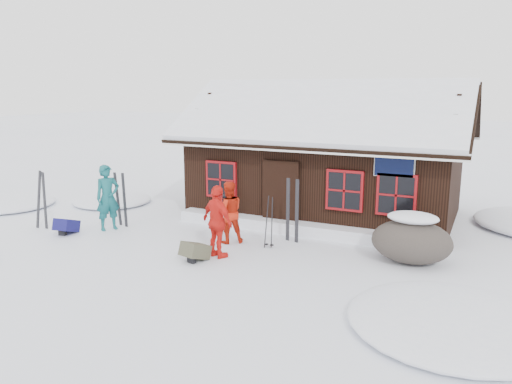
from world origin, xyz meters
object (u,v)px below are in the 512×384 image
(backpack_blue, at_px, (67,228))
(skier_orange_right, at_px, (218,222))
(skier_crouched, at_px, (227,210))
(boulder, at_px, (412,240))
(skier_orange_left, at_px, (228,212))
(ski_poles, at_px, (269,223))
(ski_pair_left, at_px, (42,201))
(skier_teal, at_px, (108,198))
(backpack_olive, at_px, (195,254))

(backpack_blue, bearing_deg, skier_orange_right, -7.61)
(skier_crouched, relative_size, boulder, 0.53)
(skier_orange_left, bearing_deg, skier_crouched, -99.49)
(ski_poles, height_order, backpack_blue, ski_poles)
(skier_orange_right, height_order, ski_pair_left, skier_orange_right)
(ski_pair_left, distance_m, ski_poles, 6.92)
(skier_teal, distance_m, skier_crouched, 3.51)
(skier_orange_left, distance_m, backpack_blue, 4.81)
(backpack_olive, bearing_deg, skier_orange_right, 64.88)
(skier_teal, relative_size, skier_orange_right, 1.07)
(skier_crouched, distance_m, boulder, 5.65)
(ski_pair_left, relative_size, backpack_blue, 2.87)
(skier_crouched, relative_size, ski_pair_left, 0.56)
(skier_orange_right, height_order, backpack_blue, skier_orange_right)
(skier_orange_right, distance_m, boulder, 4.69)
(boulder, relative_size, backpack_blue, 3.03)
(skier_orange_left, xyz_separation_m, skier_crouched, (-0.85, 1.45, -0.34))
(ski_poles, relative_size, backpack_olive, 2.24)
(skier_teal, xyz_separation_m, skier_orange_left, (3.80, 0.41, -0.12))
(skier_orange_right, bearing_deg, skier_orange_left, -50.67)
(ski_pair_left, bearing_deg, skier_crouched, 37.25)
(skier_teal, relative_size, skier_orange_left, 1.15)
(skier_teal, relative_size, backpack_olive, 3.04)
(skier_teal, bearing_deg, backpack_olive, -79.21)
(skier_orange_left, height_order, ski_pair_left, ski_pair_left)
(skier_orange_right, height_order, skier_crouched, skier_orange_right)
(skier_crouched, distance_m, ski_pair_left, 5.46)
(skier_orange_left, bearing_deg, skier_orange_right, 66.37)
(backpack_olive, bearing_deg, skier_crouched, 117.91)
(skier_teal, bearing_deg, ski_poles, -55.73)
(boulder, distance_m, ski_poles, 3.56)
(skier_crouched, xyz_separation_m, ski_poles, (2.03, -1.38, 0.17))
(boulder, bearing_deg, ski_poles, -173.02)
(boulder, distance_m, backpack_olive, 5.21)
(skier_orange_left, height_order, backpack_olive, skier_orange_left)
(skier_crouched, height_order, boulder, boulder)
(skier_teal, xyz_separation_m, ski_poles, (4.97, 0.48, -0.30))
(skier_teal, bearing_deg, skier_crouched, -28.96)
(skier_orange_right, relative_size, boulder, 0.96)
(backpack_blue, distance_m, backpack_olive, 4.57)
(skier_orange_left, height_order, backpack_blue, skier_orange_left)
(skier_orange_left, relative_size, skier_orange_right, 0.93)
(ski_poles, bearing_deg, backpack_olive, -125.19)
(boulder, distance_m, backpack_blue, 9.48)
(skier_orange_left, relative_size, skier_crouched, 1.68)
(skier_orange_left, distance_m, ski_pair_left, 5.75)
(skier_orange_right, bearing_deg, backpack_olive, 74.97)
(backpack_blue, bearing_deg, skier_orange_left, 6.64)
(skier_crouched, xyz_separation_m, boulder, (5.56, -0.95, 0.06))
(backpack_olive, bearing_deg, backpack_blue, -171.34)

